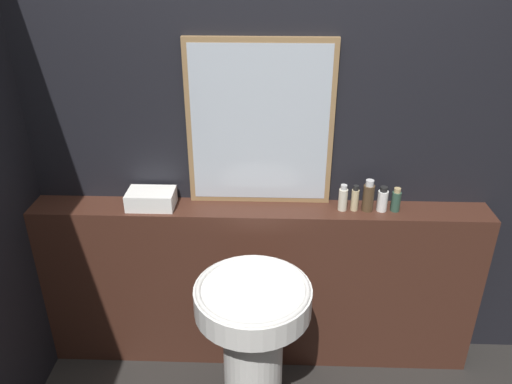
# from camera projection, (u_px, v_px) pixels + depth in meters

# --- Properties ---
(wall_back) EXTENTS (8.00, 0.06, 2.50)m
(wall_back) POSITION_uv_depth(u_px,v_px,m) (260.00, 145.00, 2.49)
(wall_back) COLOR black
(wall_back) RESTS_ON ground_plane
(vanity_counter) EXTENTS (2.32, 0.21, 0.96)m
(vanity_counter) POSITION_uv_depth(u_px,v_px,m) (259.00, 285.00, 2.72)
(vanity_counter) COLOR #422319
(vanity_counter) RESTS_ON ground_plane
(pedestal_sink) EXTENTS (0.51, 0.51, 0.85)m
(pedestal_sink) POSITION_uv_depth(u_px,v_px,m) (253.00, 342.00, 2.26)
(pedestal_sink) COLOR white
(pedestal_sink) RESTS_ON ground_plane
(mirror) EXTENTS (0.71, 0.03, 0.82)m
(mirror) POSITION_uv_depth(u_px,v_px,m) (259.00, 125.00, 2.39)
(mirror) COLOR #937047
(mirror) RESTS_ON vanity_counter
(towel_stack) EXTENTS (0.24, 0.15, 0.09)m
(towel_stack) POSITION_uv_depth(u_px,v_px,m) (151.00, 199.00, 2.50)
(towel_stack) COLOR white
(towel_stack) RESTS_ON vanity_counter
(shampoo_bottle) EXTENTS (0.04, 0.04, 0.14)m
(shampoo_bottle) POSITION_uv_depth(u_px,v_px,m) (343.00, 198.00, 2.46)
(shampoo_bottle) COLOR beige
(shampoo_bottle) RESTS_ON vanity_counter
(conditioner_bottle) EXTENTS (0.04, 0.04, 0.13)m
(conditioner_bottle) POSITION_uv_depth(u_px,v_px,m) (355.00, 199.00, 2.46)
(conditioner_bottle) COLOR #C6B284
(conditioner_bottle) RESTS_ON vanity_counter
(lotion_bottle) EXTENTS (0.06, 0.06, 0.16)m
(lotion_bottle) POSITION_uv_depth(u_px,v_px,m) (368.00, 197.00, 2.45)
(lotion_bottle) COLOR #4C3823
(lotion_bottle) RESTS_ON vanity_counter
(body_wash_bottle) EXTENTS (0.05, 0.05, 0.13)m
(body_wash_bottle) POSITION_uv_depth(u_px,v_px,m) (383.00, 200.00, 2.46)
(body_wash_bottle) COLOR white
(body_wash_bottle) RESTS_ON vanity_counter
(hand_soap_bottle) EXTENTS (0.05, 0.05, 0.12)m
(hand_soap_bottle) POSITION_uv_depth(u_px,v_px,m) (396.00, 200.00, 2.46)
(hand_soap_bottle) COLOR #2D4C3D
(hand_soap_bottle) RESTS_ON vanity_counter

